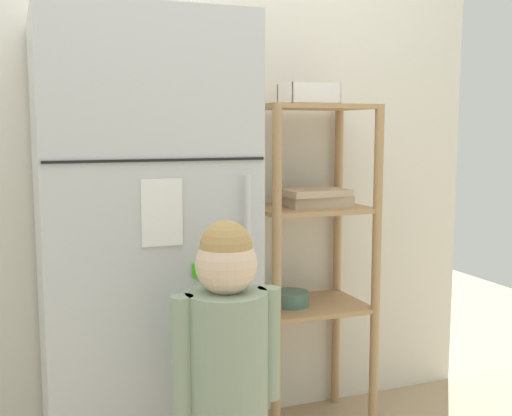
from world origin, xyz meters
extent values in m
cube|color=silver|center=(0.00, 0.35, 1.05)|extent=(2.83, 0.03, 2.09)
cube|color=silver|center=(-0.15, 0.02, 0.80)|extent=(0.67, 0.60, 1.59)
cube|color=black|center=(-0.15, -0.28, 1.14)|extent=(0.66, 0.01, 0.01)
cylinder|color=silver|center=(0.12, -0.31, 0.89)|extent=(0.02, 0.02, 0.40)
cube|color=white|center=(-0.14, -0.29, 0.98)|extent=(0.12, 0.01, 0.20)
cube|color=#A80BD0|center=(-0.06, -0.29, 0.45)|extent=(0.03, 0.02, 0.03)
cube|color=#4BC82C|center=(-0.08, -0.29, 0.54)|extent=(0.04, 0.01, 0.04)
cube|color=#3BC319|center=(-0.03, -0.29, 0.80)|extent=(0.04, 0.02, 0.04)
cube|color=#682CE8|center=(0.10, -0.29, 0.42)|extent=(0.03, 0.02, 0.03)
cylinder|color=gray|center=(-0.01, -0.50, 0.59)|extent=(0.23, 0.23, 0.38)
sphere|color=gray|center=(-0.01, -0.43, 0.77)|extent=(0.10, 0.10, 0.10)
sphere|color=beige|center=(-0.01, -0.50, 0.86)|extent=(0.17, 0.17, 0.17)
sphere|color=tan|center=(-0.01, -0.50, 0.91)|extent=(0.15, 0.15, 0.15)
cylinder|color=gray|center=(-0.14, -0.50, 0.62)|extent=(0.06, 0.06, 0.32)
cylinder|color=gray|center=(0.11, -0.50, 0.62)|extent=(0.06, 0.06, 0.32)
cylinder|color=tan|center=(0.34, -0.02, 0.66)|extent=(0.04, 0.04, 1.32)
cylinder|color=tan|center=(0.76, -0.02, 0.66)|extent=(0.04, 0.04, 1.32)
cylinder|color=tan|center=(0.34, 0.30, 0.66)|extent=(0.04, 0.04, 1.32)
cylinder|color=tan|center=(0.76, 0.30, 0.66)|extent=(0.04, 0.04, 1.32)
cube|color=tan|center=(0.55, 0.14, 1.31)|extent=(0.44, 0.34, 0.02)
cube|color=tan|center=(0.55, 0.14, 0.91)|extent=(0.44, 0.34, 0.02)
cube|color=tan|center=(0.55, 0.14, 0.51)|extent=(0.44, 0.34, 0.02)
cube|color=#C6AD8E|center=(0.58, 0.15, 0.94)|extent=(0.26, 0.20, 0.04)
cube|color=#C6AD8E|center=(0.56, 0.13, 0.98)|extent=(0.26, 0.21, 0.03)
cylinder|color=#4C7266|center=(0.47, 0.14, 0.55)|extent=(0.14, 0.14, 0.06)
cube|color=white|center=(0.55, 0.16, 1.32)|extent=(0.21, 0.15, 0.01)
cube|color=white|center=(0.55, 0.09, 1.36)|extent=(0.21, 0.01, 0.08)
cube|color=white|center=(0.55, 0.23, 1.36)|extent=(0.21, 0.01, 0.08)
cube|color=white|center=(0.45, 0.16, 1.36)|extent=(0.01, 0.15, 0.08)
cube|color=white|center=(0.65, 0.16, 1.36)|extent=(0.01, 0.15, 0.08)
sphere|color=#943311|center=(0.54, 0.18, 1.36)|extent=(0.08, 0.08, 0.08)
sphere|color=#B33B2B|center=(0.52, 0.14, 1.37)|extent=(0.08, 0.08, 0.08)
sphere|color=#BA4724|center=(0.58, 0.17, 1.36)|extent=(0.07, 0.07, 0.07)
camera|label=1|loc=(-0.55, -2.12, 1.23)|focal=44.54mm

